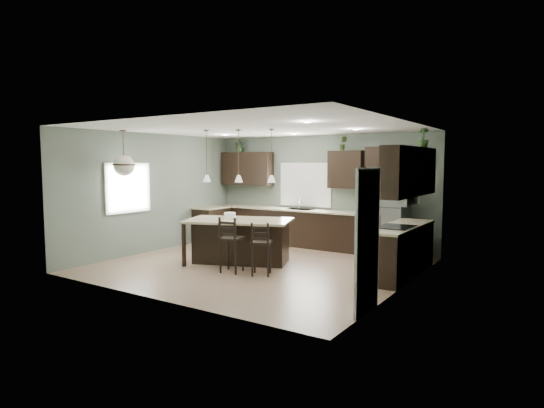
{
  "coord_description": "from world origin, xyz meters",
  "views": [
    {
      "loc": [
        5.3,
        -7.51,
        2.11
      ],
      "look_at": [
        0.1,
        0.4,
        1.25
      ],
      "focal_mm": 30.0,
      "sensor_mm": 36.0,
      "label": 1
    }
  ],
  "objects": [
    {
      "name": "ground",
      "position": [
        0.0,
        0.0,
        0.0
      ],
      "size": [
        6.0,
        6.0,
        0.0
      ],
      "primitive_type": "plane",
      "color": "#9E8466",
      "rests_on": "ground"
    },
    {
      "name": "pantry_door",
      "position": [
        2.98,
        -1.55,
        1.02
      ],
      "size": [
        0.04,
        0.82,
        2.04
      ],
      "primitive_type": "cube",
      "color": "white",
      "rests_on": "ground"
    },
    {
      "name": "window_back",
      "position": [
        -0.4,
        2.73,
        1.55
      ],
      "size": [
        1.35,
        0.02,
        1.0
      ],
      "primitive_type": "cube",
      "color": "white",
      "rests_on": "room_shell"
    },
    {
      "name": "window_left",
      "position": [
        -2.98,
        -0.8,
        1.55
      ],
      "size": [
        0.02,
        1.1,
        1.0
      ],
      "primitive_type": "cube",
      "color": "white",
      "rests_on": "room_shell"
    },
    {
      "name": "left_return_cabs",
      "position": [
        -2.7,
        1.7,
        0.45
      ],
      "size": [
        0.6,
        0.9,
        0.9
      ],
      "primitive_type": "cube",
      "color": "black",
      "rests_on": "ground"
    },
    {
      "name": "left_return_countertop",
      "position": [
        -2.68,
        1.7,
        0.92
      ],
      "size": [
        0.66,
        0.96,
        0.04
      ],
      "primitive_type": "cube",
      "color": "#BDB18F",
      "rests_on": "left_return_cabs"
    },
    {
      "name": "back_lower_cabs",
      "position": [
        -0.85,
        2.45,
        0.45
      ],
      "size": [
        4.2,
        0.6,
        0.9
      ],
      "primitive_type": "cube",
      "color": "black",
      "rests_on": "ground"
    },
    {
      "name": "back_countertop",
      "position": [
        -0.85,
        2.43,
        0.92
      ],
      "size": [
        4.2,
        0.66,
        0.04
      ],
      "primitive_type": "cube",
      "color": "#BDB18F",
      "rests_on": "back_lower_cabs"
    },
    {
      "name": "sink_inset",
      "position": [
        -0.4,
        2.43,
        0.94
      ],
      "size": [
        0.7,
        0.45,
        0.01
      ],
      "primitive_type": "cube",
      "color": "gray",
      "rests_on": "back_countertop"
    },
    {
      "name": "faucet",
      "position": [
        -0.4,
        2.4,
        1.08
      ],
      "size": [
        0.02,
        0.02,
        0.28
      ],
      "primitive_type": "cylinder",
      "color": "silver",
      "rests_on": "back_countertop"
    },
    {
      "name": "back_upper_left",
      "position": [
        -2.15,
        2.58,
        1.95
      ],
      "size": [
        1.55,
        0.34,
        0.9
      ],
      "primitive_type": "cube",
      "color": "black",
      "rests_on": "room_shell"
    },
    {
      "name": "back_upper_right",
      "position": [
        0.8,
        2.58,
        1.95
      ],
      "size": [
        0.85,
        0.34,
        0.9
      ],
      "primitive_type": "cube",
      "color": "black",
      "rests_on": "room_shell"
    },
    {
      "name": "fridge_header",
      "position": [
        1.85,
        2.58,
        2.25
      ],
      "size": [
        1.05,
        0.34,
        0.45
      ],
      "primitive_type": "cube",
      "color": "black",
      "rests_on": "room_shell"
    },
    {
      "name": "right_lower_cabs",
      "position": [
        2.7,
        0.87,
        0.45
      ],
      "size": [
        0.6,
        2.35,
        0.9
      ],
      "primitive_type": "cube",
      "color": "black",
      "rests_on": "ground"
    },
    {
      "name": "right_countertop",
      "position": [
        2.68,
        0.87,
        0.92
      ],
      "size": [
        0.66,
        2.35,
        0.04
      ],
      "primitive_type": "cube",
      "color": "#BDB18F",
      "rests_on": "right_lower_cabs"
    },
    {
      "name": "cooktop",
      "position": [
        2.68,
        0.6,
        0.94
      ],
      "size": [
        0.58,
        0.75,
        0.02
      ],
      "primitive_type": "cube",
      "color": "black",
      "rests_on": "right_countertop"
    },
    {
      "name": "wall_oven_front",
      "position": [
        2.4,
        0.6,
        0.45
      ],
      "size": [
        0.01,
        0.72,
        0.6
      ],
      "primitive_type": "cube",
      "color": "gray",
      "rests_on": "right_lower_cabs"
    },
    {
      "name": "right_upper_cabs",
      "position": [
        2.83,
        0.87,
        1.95
      ],
      "size": [
        0.34,
        2.35,
        0.9
      ],
      "primitive_type": "cube",
      "color": "black",
      "rests_on": "room_shell"
    },
    {
      "name": "microwave",
      "position": [
        2.78,
        0.6,
        1.55
      ],
      "size": [
        0.4,
        0.75,
        0.4
      ],
      "primitive_type": "cube",
      "color": "gray",
      "rests_on": "right_upper_cabs"
    },
    {
      "name": "refrigerator",
      "position": [
        1.88,
        2.36,
        0.93
      ],
      "size": [
        0.9,
        0.74,
        1.85
      ],
      "primitive_type": "cube",
      "color": "gray",
      "rests_on": "ground"
    },
    {
      "name": "kitchen_island",
      "position": [
        -0.48,
        0.02,
        0.46
      ],
      "size": [
        2.47,
        1.93,
        0.92
      ],
      "primitive_type": "cube",
      "rotation": [
        0.0,
        0.0,
        0.37
      ],
      "color": "black",
      "rests_on": "ground"
    },
    {
      "name": "serving_dish",
      "position": [
        -0.67,
        -0.05,
        0.99
      ],
      "size": [
        0.24,
        0.24,
        0.14
      ],
      "primitive_type": "cylinder",
      "color": "white",
      "rests_on": "kitchen_island"
    },
    {
      "name": "bar_stool_center",
      "position": [
        -0.09,
        -0.73,
        0.54
      ],
      "size": [
        0.47,
        0.47,
        1.09
      ],
      "primitive_type": "cube",
      "rotation": [
        0.0,
        0.0,
        0.2
      ],
      "color": "black",
      "rests_on": "ground"
    },
    {
      "name": "bar_stool_right",
      "position": [
        0.52,
        -0.61,
        0.51
      ],
      "size": [
        0.51,
        0.51,
        1.02
      ],
      "primitive_type": "cube",
      "rotation": [
        0.0,
        0.0,
        0.46
      ],
      "color": "black",
      "rests_on": "ground"
    },
    {
      "name": "pendant_left",
      "position": [
        -1.13,
        -0.24,
        2.25
      ],
      "size": [
        0.17,
        0.17,
        1.1
      ],
      "primitive_type": null,
      "color": "white",
      "rests_on": "room_shell"
    },
    {
      "name": "pendant_center",
      "position": [
        -0.48,
        0.02,
        2.25
      ],
      "size": [
        0.17,
        0.17,
        1.1
      ],
      "primitive_type": null,
      "color": "white",
      "rests_on": "room_shell"
    },
    {
      "name": "pendant_right",
      "position": [
        0.17,
        0.27,
        2.25
      ],
      "size": [
        0.17,
        0.17,
        1.1
      ],
      "primitive_type": null,
      "color": "white",
      "rests_on": "room_shell"
    },
    {
      "name": "chandelier",
      "position": [
        -2.6,
        -1.19,
        2.32
      ],
      "size": [
        0.48,
        0.48,
        0.97
      ],
      "primitive_type": null,
      "color": "beige",
      "rests_on": "room_shell"
    },
    {
      "name": "plant_back_left",
      "position": [
        -2.37,
        2.55,
        2.58
      ],
      "size": [
        0.41,
        0.38,
        0.36
      ],
      "primitive_type": "imported",
      "rotation": [
        0.0,
        0.0,
        -0.38
      ],
      "color": "#23481F",
      "rests_on": "back_upper_left"
    },
    {
      "name": "plant_back_right",
      "position": [
        0.72,
        2.55,
        2.57
      ],
      "size": [
        0.23,
        0.21,
        0.34
      ],
      "primitive_type": "imported",
      "rotation": [
        0.0,
        0.0,
        0.39
      ],
      "color": "#334F22",
      "rests_on": "back_upper_right"
    },
    {
      "name": "plant_right_wall",
      "position": [
        2.8,
        1.79,
        2.6
      ],
      "size": [
        0.25,
        0.25,
        0.41
      ],
      "primitive_type": "imported",
      "rotation": [
        0.0,
        0.0,
        -0.08
      ],
      "color": "#2B4D21",
      "rests_on": "right_upper_cabs"
    },
    {
      "name": "room_shell",
      "position": [
        0.0,
        0.0,
        1.7
      ],
      "size": [
        6.0,
        6.0,
        6.0
      ],
      "color": "#5B695B",
      "rests_on": "ground"
    }
  ]
}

